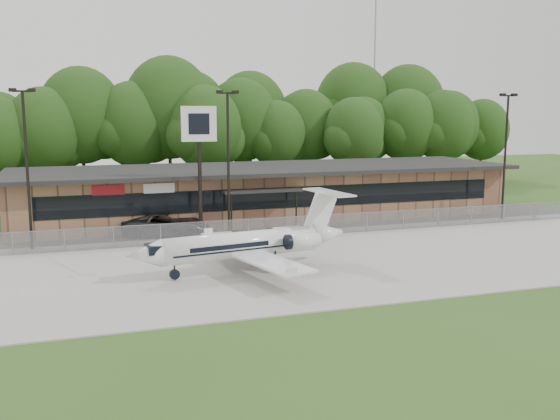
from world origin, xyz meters
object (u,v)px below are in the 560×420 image
object	(u,v)px
pole_sign	(199,138)
business_jet	(248,245)
terminal	(266,191)
suv	(166,224)

from	to	relation	value
pole_sign	business_jet	bearing A→B (deg)	-80.69
terminal	business_jet	xyz separation A→B (m)	(-6.28, -17.19, -0.63)
terminal	pole_sign	size ratio (longest dim) A/B	4.47
business_jet	pole_sign	xyz separation A→B (m)	(-0.67, 10.05, 5.47)
suv	terminal	bearing A→B (deg)	-45.03
terminal	pole_sign	xyz separation A→B (m)	(-6.95, -7.15, 4.84)
terminal	business_jet	bearing A→B (deg)	-110.07
business_jet	terminal	bearing A→B (deg)	61.45
terminal	suv	bearing A→B (deg)	-148.60
suv	pole_sign	size ratio (longest dim) A/B	0.67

